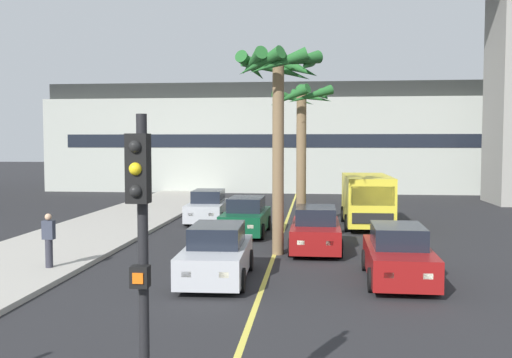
{
  "coord_description": "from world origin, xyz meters",
  "views": [
    {
      "loc": [
        1.37,
        0.59,
        3.88
      ],
      "look_at": [
        0.0,
        14.0,
        3.02
      ],
      "focal_mm": 40.39,
      "sensor_mm": 36.0,
      "label": 1
    }
  ],
  "objects_px": {
    "car_queue_front": "(398,256)",
    "car_queue_third": "(217,255)",
    "traffic_light_median_near": "(141,248)",
    "palm_tree_near_median": "(278,87)",
    "car_queue_second": "(316,230)",
    "pedestrian_mid_block": "(49,239)",
    "car_queue_fourth": "(208,207)",
    "car_queue_fifth": "(246,217)",
    "delivery_van": "(367,199)",
    "palm_tree_mid_median": "(301,117)"
  },
  "relations": [
    {
      "from": "traffic_light_median_near",
      "to": "palm_tree_near_median",
      "type": "relative_size",
      "value": 0.59
    },
    {
      "from": "car_queue_front",
      "to": "car_queue_second",
      "type": "relative_size",
      "value": 1.01
    },
    {
      "from": "car_queue_second",
      "to": "car_queue_third",
      "type": "bearing_deg",
      "value": -120.2
    },
    {
      "from": "delivery_van",
      "to": "palm_tree_mid_median",
      "type": "height_order",
      "value": "palm_tree_mid_median"
    },
    {
      "from": "pedestrian_mid_block",
      "to": "palm_tree_mid_median",
      "type": "bearing_deg",
      "value": 55.0
    },
    {
      "from": "palm_tree_near_median",
      "to": "palm_tree_mid_median",
      "type": "bearing_deg",
      "value": 84.73
    },
    {
      "from": "car_queue_fourth",
      "to": "car_queue_fifth",
      "type": "relative_size",
      "value": 1.0
    },
    {
      "from": "car_queue_front",
      "to": "car_queue_third",
      "type": "xyz_separation_m",
      "value": [
        -5.07,
        -0.39,
        0.0
      ]
    },
    {
      "from": "car_queue_front",
      "to": "traffic_light_median_near",
      "type": "bearing_deg",
      "value": -112.91
    },
    {
      "from": "car_queue_front",
      "to": "car_queue_fourth",
      "type": "relative_size",
      "value": 1.0
    },
    {
      "from": "car_queue_third",
      "to": "palm_tree_near_median",
      "type": "relative_size",
      "value": 0.59
    },
    {
      "from": "car_queue_third",
      "to": "delivery_van",
      "type": "height_order",
      "value": "delivery_van"
    },
    {
      "from": "car_queue_front",
      "to": "car_queue_fifth",
      "type": "distance_m",
      "value": 9.35
    },
    {
      "from": "pedestrian_mid_block",
      "to": "delivery_van",
      "type": "bearing_deg",
      "value": 45.34
    },
    {
      "from": "car_queue_fifth",
      "to": "palm_tree_near_median",
      "type": "bearing_deg",
      "value": -69.3
    },
    {
      "from": "car_queue_third",
      "to": "palm_tree_near_median",
      "type": "distance_m",
      "value": 6.54
    },
    {
      "from": "car_queue_second",
      "to": "palm_tree_mid_median",
      "type": "relative_size",
      "value": 0.63
    },
    {
      "from": "car_queue_fifth",
      "to": "traffic_light_median_near",
      "type": "xyz_separation_m",
      "value": [
        0.97,
        -17.82,
        1.99
      ]
    },
    {
      "from": "car_queue_third",
      "to": "pedestrian_mid_block",
      "type": "bearing_deg",
      "value": 175.27
    },
    {
      "from": "car_queue_front",
      "to": "car_queue_third",
      "type": "height_order",
      "value": "same"
    },
    {
      "from": "car_queue_third",
      "to": "pedestrian_mid_block",
      "type": "distance_m",
      "value": 5.17
    },
    {
      "from": "palm_tree_mid_median",
      "to": "car_queue_front",
      "type": "bearing_deg",
      "value": -74.04
    },
    {
      "from": "traffic_light_median_near",
      "to": "palm_tree_mid_median",
      "type": "height_order",
      "value": "palm_tree_mid_median"
    },
    {
      "from": "traffic_light_median_near",
      "to": "palm_tree_near_median",
      "type": "height_order",
      "value": "palm_tree_near_median"
    },
    {
      "from": "car_queue_fifth",
      "to": "palm_tree_near_median",
      "type": "distance_m",
      "value": 6.81
    },
    {
      "from": "car_queue_front",
      "to": "delivery_van",
      "type": "relative_size",
      "value": 0.79
    },
    {
      "from": "car_queue_third",
      "to": "pedestrian_mid_block",
      "type": "xyz_separation_m",
      "value": [
        -5.15,
        0.43,
        0.28
      ]
    },
    {
      "from": "delivery_van",
      "to": "pedestrian_mid_block",
      "type": "distance_m",
      "value": 14.61
    },
    {
      "from": "delivery_van",
      "to": "palm_tree_near_median",
      "type": "bearing_deg",
      "value": -117.79
    },
    {
      "from": "car_queue_fourth",
      "to": "car_queue_fifth",
      "type": "bearing_deg",
      "value": -56.86
    },
    {
      "from": "traffic_light_median_near",
      "to": "palm_tree_near_median",
      "type": "distance_m",
      "value": 13.91
    },
    {
      "from": "car_queue_front",
      "to": "car_queue_second",
      "type": "bearing_deg",
      "value": 117.56
    },
    {
      "from": "palm_tree_mid_median",
      "to": "pedestrian_mid_block",
      "type": "xyz_separation_m",
      "value": [
        -7.25,
        -10.35,
        -4.05
      ]
    },
    {
      "from": "car_queue_third",
      "to": "car_queue_fourth",
      "type": "xyz_separation_m",
      "value": [
        -2.43,
        11.65,
        0.0
      ]
    },
    {
      "from": "car_queue_front",
      "to": "car_queue_fourth",
      "type": "xyz_separation_m",
      "value": [
        -7.51,
        11.26,
        0.0
      ]
    },
    {
      "from": "car_queue_third",
      "to": "palm_tree_mid_median",
      "type": "distance_m",
      "value": 11.8
    },
    {
      "from": "traffic_light_median_near",
      "to": "palm_tree_near_median",
      "type": "bearing_deg",
      "value": 87.27
    },
    {
      "from": "car_queue_third",
      "to": "palm_tree_near_median",
      "type": "xyz_separation_m",
      "value": [
        1.47,
        3.88,
        5.06
      ]
    },
    {
      "from": "car_queue_second",
      "to": "palm_tree_near_median",
      "type": "xyz_separation_m",
      "value": [
        -1.31,
        -0.9,
        5.06
      ]
    },
    {
      "from": "car_queue_front",
      "to": "car_queue_second",
      "type": "xyz_separation_m",
      "value": [
        -2.29,
        4.39,
        0.0
      ]
    },
    {
      "from": "car_queue_fifth",
      "to": "traffic_light_median_near",
      "type": "distance_m",
      "value": 17.96
    },
    {
      "from": "delivery_van",
      "to": "traffic_light_median_near",
      "type": "height_order",
      "value": "traffic_light_median_near"
    },
    {
      "from": "palm_tree_near_median",
      "to": "delivery_van",
      "type": "bearing_deg",
      "value": 62.21
    },
    {
      "from": "car_queue_front",
      "to": "car_queue_fifth",
      "type": "xyz_separation_m",
      "value": [
        -5.22,
        7.76,
        0.0
      ]
    },
    {
      "from": "car_queue_third",
      "to": "car_queue_fifth",
      "type": "height_order",
      "value": "same"
    },
    {
      "from": "car_queue_second",
      "to": "traffic_light_median_near",
      "type": "xyz_separation_m",
      "value": [
        -1.96,
        -14.45,
        1.99
      ]
    },
    {
      "from": "pedestrian_mid_block",
      "to": "traffic_light_median_near",
      "type": "bearing_deg",
      "value": -59.44
    },
    {
      "from": "car_queue_front",
      "to": "pedestrian_mid_block",
      "type": "xyz_separation_m",
      "value": [
        -10.22,
        0.04,
        0.28
      ]
    },
    {
      "from": "car_queue_second",
      "to": "car_queue_fourth",
      "type": "distance_m",
      "value": 8.63
    },
    {
      "from": "car_queue_fifth",
      "to": "palm_tree_near_median",
      "type": "relative_size",
      "value": 0.59
    }
  ]
}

